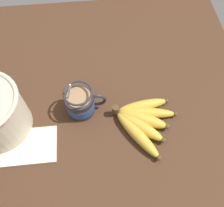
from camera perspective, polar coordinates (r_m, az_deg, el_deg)
The scene contains 4 objects.
table at distance 78.89cm, azimuth -2.76°, elevation -0.78°, with size 96.74×96.74×3.72cm.
coffee_mug at distance 73.31cm, azimuth -7.18°, elevation 0.09°, with size 12.16×8.43×13.89cm.
banana_bunch at distance 73.20cm, azimuth 6.87°, elevation -3.82°, with size 19.16×19.82×4.14cm.
napkin at distance 74.89cm, azimuth -18.37°, elevation -9.18°, with size 15.41×10.80×0.60cm.
Camera 1 is at (-0.04, -38.02, 70.98)cm, focal length 40.00 mm.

